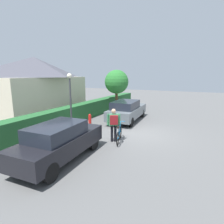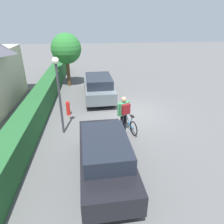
# 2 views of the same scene
# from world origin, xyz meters

# --- Properties ---
(ground_plane) EXTENTS (60.00, 60.00, 0.00)m
(ground_plane) POSITION_xyz_m (0.00, 0.00, 0.00)
(ground_plane) COLOR #595959
(hedge_row) EXTENTS (21.55, 0.90, 1.24)m
(hedge_row) POSITION_xyz_m (0.00, 4.98, 0.62)
(hedge_row) COLOR #245B2D
(hedge_row) RESTS_ON ground
(parked_car_near) EXTENTS (4.28, 1.86, 1.54)m
(parked_car_near) POSITION_xyz_m (-4.73, 1.72, 0.81)
(parked_car_near) COLOR black
(parked_car_near) RESTS_ON ground
(parked_car_far) EXTENTS (4.66, 2.01, 1.54)m
(parked_car_far) POSITION_xyz_m (2.47, 1.72, 0.80)
(parked_car_far) COLOR slate
(parked_car_far) RESTS_ON ground
(bicycle) EXTENTS (1.70, 0.67, 0.96)m
(bicycle) POSITION_xyz_m (-1.78, 0.44, 0.38)
(bicycle) COLOR black
(bicycle) RESTS_ON ground
(person_rider) EXTENTS (0.52, 0.61, 1.73)m
(person_rider) POSITION_xyz_m (-1.91, 0.69, 1.06)
(person_rider) COLOR black
(person_rider) RESTS_ON ground
(street_lamp) EXTENTS (0.28, 0.28, 3.48)m
(street_lamp) POSITION_xyz_m (-1.78, 3.49, 2.31)
(street_lamp) COLOR #38383D
(street_lamp) RESTS_ON ground
(tree_kerbside) EXTENTS (2.16, 2.16, 3.84)m
(tree_kerbside) POSITION_xyz_m (5.25, 3.88, 2.74)
(tree_kerbside) COLOR brown
(tree_kerbside) RESTS_ON ground
(fire_hydrant) EXTENTS (0.20, 0.20, 0.81)m
(fire_hydrant) POSITION_xyz_m (0.08, 3.44, 0.41)
(fire_hydrant) COLOR red
(fire_hydrant) RESTS_ON ground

